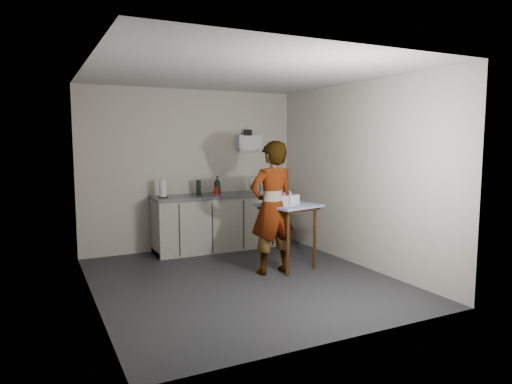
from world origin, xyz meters
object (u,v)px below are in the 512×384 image
dark_bottle (199,187)px  bakery_box (283,197)px  soda_can (216,191)px  dish_rack (260,189)px  kitchen_counter (221,223)px  paper_towel (163,189)px  standing_man (272,208)px  side_table (289,212)px  soap_bottle (217,185)px

dark_bottle → bakery_box: 1.65m
soda_can → dish_rack: dish_rack is taller
kitchen_counter → paper_towel: 1.15m
kitchen_counter → standing_man: standing_man is taller
side_table → paper_towel: size_ratio=3.29×
kitchen_counter → dark_bottle: dark_bottle is taller
soda_can → dark_bottle: dark_bottle is taller
side_table → dish_rack: bearing=65.2°
side_table → standing_man: bearing=-176.6°
kitchen_counter → soda_can: soda_can is taller
dark_bottle → kitchen_counter: bearing=-2.3°
bakery_box → soap_bottle: bearing=69.9°
side_table → paper_towel: paper_towel is taller
dark_bottle → soda_can: bearing=-10.1°
side_table → dark_bottle: size_ratio=3.65×
dish_rack → standing_man: bearing=-111.3°
side_table → soda_can: soda_can is taller
kitchen_counter → soda_can: 0.55m
paper_towel → dark_bottle: bearing=3.7°
side_table → dark_bottle: (-0.78, 1.50, 0.24)m
standing_man → soda_can: 1.56m
soda_can → side_table: bearing=-71.1°
soap_bottle → bakery_box: bakery_box is taller
paper_towel → bakery_box: bakery_box is taller
soda_can → dark_bottle: size_ratio=0.49×
dish_rack → side_table: bearing=-101.5°
standing_man → bakery_box: (0.22, 0.10, 0.12)m
standing_man → soda_can: standing_man is taller
kitchen_counter → paper_towel: (-0.97, -0.02, 0.61)m
standing_man → soap_bottle: size_ratio=6.02×
side_table → soap_bottle: (-0.46, 1.50, 0.27)m
soap_bottle → soda_can: size_ratio=2.42×
kitchen_counter → dish_rack: (0.69, -0.04, 0.54)m
standing_man → dish_rack: bearing=-112.9°
soda_can → standing_man: bearing=-83.0°
dark_bottle → dish_rack: (1.07, -0.05, -0.07)m
bakery_box → paper_towel: bearing=97.1°
dark_bottle → paper_towel: bearing=-176.3°
kitchen_counter → dark_bottle: bearing=177.7°
dark_bottle → paper_towel: 0.59m
paper_towel → bakery_box: (1.28, -1.46, -0.03)m
paper_towel → standing_man: bearing=-55.7°
kitchen_counter → dish_rack: 0.88m
standing_man → soap_bottle: standing_man is taller
dish_rack → kitchen_counter: bearing=176.9°
soap_bottle → soda_can: 0.10m
side_table → paper_towel: (-1.37, 1.47, 0.25)m
standing_man → paper_towel: bearing=-57.3°
paper_towel → bakery_box: bearing=-48.8°
soap_bottle → dark_bottle: 0.32m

